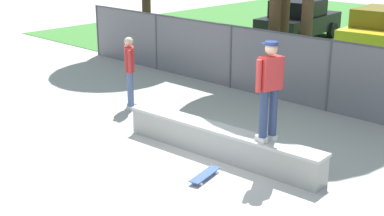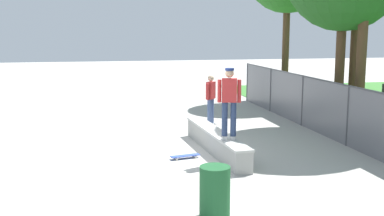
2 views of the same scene
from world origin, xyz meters
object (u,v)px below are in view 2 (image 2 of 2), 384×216
Objects in this scene: concrete_ledge at (216,142)px; bystander at (211,98)px; skateboarder at (229,100)px; trash_bin at (215,192)px; skateboard at (185,156)px.

bystander reaches higher than concrete_ledge.
concrete_ledge is at bearing -11.81° from bystander.
skateboarder reaches higher than bystander.
trash_bin is (4.56, -1.20, 0.18)m from concrete_ledge.
concrete_ledge is 2.49× the size of bystander.
skateboard is at bearing -22.73° from bystander.
trash_bin is at bearing -19.99° from skateboarder.
concrete_ledge is at bearing 165.23° from trash_bin.
bystander reaches higher than trash_bin.
concrete_ledge is at bearing -176.67° from skateboarder.
bystander is at bearing 157.27° from skateboard.
skateboarder is 2.23× the size of skateboard.
concrete_ledge is 4.72m from trash_bin.
bystander is 8.42m from trash_bin.
skateboarder is at bearing 160.01° from trash_bin.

